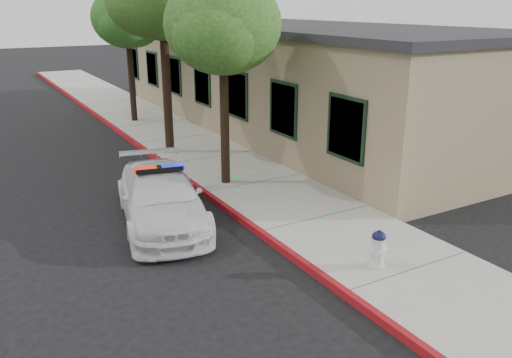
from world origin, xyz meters
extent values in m
plane|color=black|center=(0.00, 0.00, 0.00)|extent=(120.00, 120.00, 0.00)
cube|color=gray|center=(1.60, 3.00, 0.07)|extent=(3.20, 60.00, 0.15)
cube|color=maroon|center=(0.06, 3.00, 0.08)|extent=(0.14, 60.00, 0.16)
cube|color=tan|center=(6.70, 9.00, 2.00)|extent=(7.00, 20.00, 4.00)
cube|color=black|center=(6.70, 9.00, 4.12)|extent=(7.30, 20.30, 0.24)
cube|color=black|center=(3.17, 1.00, 1.95)|extent=(0.08, 1.48, 1.68)
cube|color=black|center=(3.17, 4.00, 1.95)|extent=(0.08, 1.48, 1.68)
cube|color=black|center=(3.17, 7.00, 1.95)|extent=(0.08, 1.48, 1.68)
cube|color=black|center=(3.17, 10.00, 1.95)|extent=(0.08, 1.48, 1.68)
cube|color=black|center=(3.17, 13.00, 1.95)|extent=(0.08, 1.48, 1.68)
cube|color=black|center=(3.17, 16.00, 1.95)|extent=(0.08, 1.48, 1.68)
cube|color=black|center=(3.17, 19.00, 1.95)|extent=(0.08, 1.48, 1.68)
imported|color=silver|center=(-1.60, 1.87, 0.65)|extent=(2.72, 4.79, 1.31)
cube|color=black|center=(-1.60, 1.87, 1.37)|extent=(1.23, 0.52, 0.10)
cube|color=red|center=(-1.92, 1.94, 1.37)|extent=(0.56, 0.34, 0.11)
cube|color=#0D20E6|center=(-1.29, 1.80, 1.37)|extent=(0.56, 0.34, 0.11)
cylinder|color=silver|center=(1.15, -2.57, 0.18)|extent=(0.32, 0.32, 0.06)
cylinder|color=silver|center=(1.15, -2.57, 0.46)|extent=(0.26, 0.26, 0.51)
cylinder|color=silver|center=(1.15, -2.57, 0.73)|extent=(0.30, 0.30, 0.04)
ellipsoid|color=black|center=(1.15, -2.57, 0.79)|extent=(0.27, 0.27, 0.20)
cylinder|color=black|center=(1.15, -2.57, 0.88)|extent=(0.06, 0.06, 0.06)
cylinder|color=silver|center=(1.00, -2.54, 0.48)|extent=(0.13, 0.12, 0.10)
cylinder|color=silver|center=(1.31, -2.59, 0.48)|extent=(0.13, 0.12, 0.10)
cylinder|color=silver|center=(1.13, -2.72, 0.50)|extent=(0.15, 0.13, 0.13)
cylinder|color=black|center=(0.90, 3.45, 1.89)|extent=(0.25, 0.25, 3.47)
ellipsoid|color=#224515|center=(0.90, 3.45, 4.49)|extent=(3.09, 3.09, 2.62)
ellipsoid|color=#224515|center=(1.31, 3.84, 4.20)|extent=(2.32, 2.32, 1.97)
ellipsoid|color=#224515|center=(0.58, 3.09, 4.30)|extent=(2.41, 2.41, 2.05)
cylinder|color=black|center=(0.70, 7.35, 2.24)|extent=(0.29, 0.29, 4.18)
ellipsoid|color=#32531A|center=(1.21, 7.59, 5.00)|extent=(2.82, 2.82, 2.40)
ellipsoid|color=#32531A|center=(0.21, 7.21, 5.12)|extent=(2.71, 2.71, 2.30)
cylinder|color=black|center=(1.19, 12.94, 1.86)|extent=(0.25, 0.25, 3.42)
ellipsoid|color=#22561B|center=(1.19, 12.94, 4.46)|extent=(2.94, 2.94, 2.50)
ellipsoid|color=#22561B|center=(1.60, 13.28, 4.16)|extent=(2.25, 2.25, 1.91)
ellipsoid|color=#22561B|center=(1.01, 12.57, 4.26)|extent=(2.35, 2.35, 2.00)
camera|label=1|loc=(-5.42, -9.32, 5.01)|focal=36.79mm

